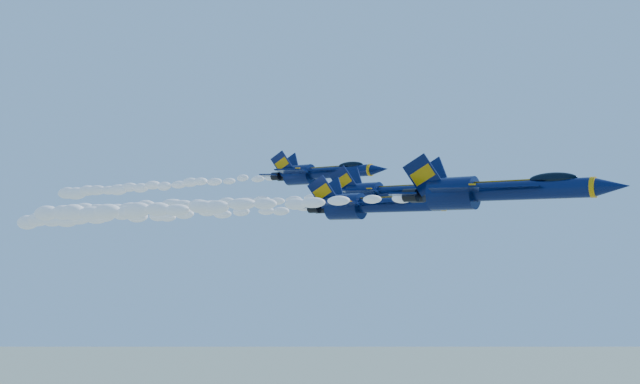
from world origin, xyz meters
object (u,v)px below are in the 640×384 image
Objects in this scene: jet_second at (375,205)px; jet_third at (393,192)px; jet_fourth at (321,173)px; jet_lead at (495,190)px.

jet_second is 15.21m from jet_third.
jet_second is at bearing -46.57° from jet_fourth.
jet_fourth reaches higher than jet_third.
jet_fourth is (-14.14, 6.99, 3.53)m from jet_third.
jet_fourth is at bearing 133.43° from jet_second.
jet_lead is 0.91× the size of jet_fourth.
jet_second is at bearing 152.91° from jet_lead.
jet_third is at bearing 132.72° from jet_lead.
jet_fourth is (-19.82, 20.94, 5.65)m from jet_second.
jet_third is at bearing -26.31° from jet_fourth.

